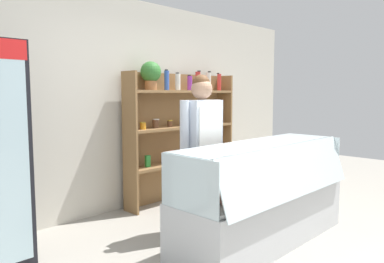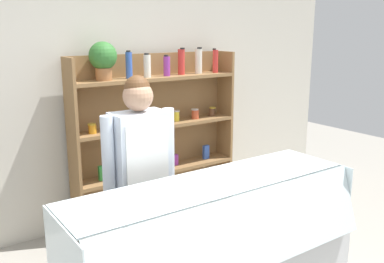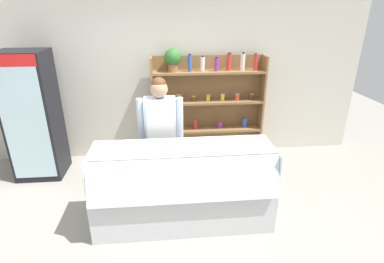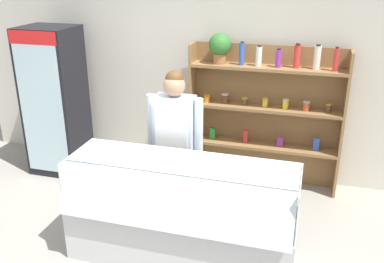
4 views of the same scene
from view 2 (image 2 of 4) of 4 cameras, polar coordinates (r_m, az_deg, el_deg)
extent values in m
cube|color=beige|center=(4.41, -14.76, 4.36)|extent=(6.80, 0.10, 2.70)
cube|color=olive|center=(4.67, -5.48, -0.58)|extent=(1.86, 0.02, 1.77)
cube|color=olive|center=(4.18, -15.47, -2.68)|extent=(0.03, 0.28, 1.77)
cube|color=olive|center=(5.06, 4.34, 0.54)|extent=(0.03, 0.28, 1.77)
cube|color=olive|center=(4.65, -4.53, -5.16)|extent=(1.80, 0.28, 0.04)
cube|color=olive|center=(4.52, -4.65, 0.81)|extent=(1.80, 0.28, 0.04)
cube|color=olive|center=(4.44, -4.77, 7.08)|extent=(1.80, 0.28, 0.04)
cylinder|color=#996038|center=(4.17, -11.69, 7.50)|extent=(0.16, 0.16, 0.12)
sphere|color=#30702D|center=(4.16, -11.80, 9.85)|extent=(0.27, 0.27, 0.27)
cylinder|color=#3356B2|center=(4.27, -8.40, 8.71)|extent=(0.07, 0.07, 0.26)
cylinder|color=black|center=(4.27, -8.49, 10.54)|extent=(0.04, 0.04, 0.02)
cylinder|color=silver|center=(4.36, -5.99, 8.66)|extent=(0.07, 0.07, 0.22)
cylinder|color=black|center=(4.36, -6.08, 10.24)|extent=(0.05, 0.05, 0.02)
cylinder|color=purple|center=(4.48, -3.38, 8.68)|extent=(0.07, 0.07, 0.20)
cylinder|color=black|center=(4.48, -3.48, 10.06)|extent=(0.05, 0.05, 0.02)
cylinder|color=red|center=(4.61, -1.43, 9.26)|extent=(0.07, 0.07, 0.27)
cylinder|color=black|center=(4.58, -1.28, 11.01)|extent=(0.05, 0.05, 0.02)
cylinder|color=silver|center=(4.73, 0.87, 9.37)|extent=(0.08, 0.08, 0.27)
cylinder|color=black|center=(4.71, 1.01, 11.07)|extent=(0.05, 0.05, 0.02)
cylinder|color=red|center=(4.82, 3.14, 9.32)|extent=(0.06, 0.06, 0.25)
cylinder|color=black|center=(4.83, 2.99, 10.91)|extent=(0.04, 0.04, 0.02)
cylinder|color=orange|center=(4.18, -13.18, 0.29)|extent=(0.08, 0.08, 0.08)
cylinder|color=gold|center=(4.19, -13.29, 0.95)|extent=(0.08, 0.08, 0.01)
cylinder|color=brown|center=(4.29, -10.46, 0.95)|extent=(0.08, 0.08, 0.11)
cylinder|color=silver|center=(4.27, -10.42, 1.71)|extent=(0.09, 0.09, 0.01)
cylinder|color=brown|center=(4.39, -7.50, 1.15)|extent=(0.07, 0.07, 0.08)
cylinder|color=gold|center=(4.38, -7.50, 1.74)|extent=(0.07, 0.07, 0.01)
cylinder|color=yellow|center=(4.52, -4.79, 1.71)|extent=(0.07, 0.07, 0.10)
cylinder|color=gold|center=(4.49, -4.69, 2.38)|extent=(0.07, 0.07, 0.01)
cylinder|color=yellow|center=(4.63, -2.14, 2.06)|extent=(0.07, 0.07, 0.11)
cylinder|color=silver|center=(4.62, -2.10, 2.76)|extent=(0.07, 0.07, 0.01)
cylinder|color=#BF4C2D|center=(4.75, 0.44, 2.30)|extent=(0.08, 0.08, 0.10)
cylinder|color=silver|center=(4.75, 0.36, 2.96)|extent=(0.08, 0.08, 0.01)
cylinder|color=brown|center=(4.92, 2.65, 2.63)|extent=(0.07, 0.07, 0.09)
cylinder|color=gold|center=(4.90, 2.76, 3.19)|extent=(0.07, 0.07, 0.01)
cube|color=#2D8C38|center=(4.35, -11.90, -5.45)|extent=(0.07, 0.04, 0.15)
cube|color=red|center=(4.52, -6.90, -4.41)|extent=(0.06, 0.04, 0.17)
cube|color=purple|center=(4.73, -2.31, -3.80)|extent=(0.07, 0.04, 0.12)
cube|color=#3356B2|center=(4.96, 1.87, -2.75)|extent=(0.07, 0.04, 0.16)
cube|color=white|center=(3.06, 3.12, -14.66)|extent=(2.06, 0.62, 0.03)
cube|color=silver|center=(2.75, 7.39, -13.38)|extent=(2.08, 0.16, 0.47)
cube|color=silver|center=(2.92, 2.62, -6.83)|extent=(2.08, 0.52, 0.01)
cube|color=silver|center=(2.53, -16.72, -16.42)|extent=(0.01, 0.64, 0.45)
cube|color=silver|center=(3.67, 16.29, -6.83)|extent=(0.01, 0.64, 0.45)
cube|color=tan|center=(2.80, -9.27, -16.82)|extent=(0.16, 0.11, 0.05)
cube|color=tan|center=(2.89, -5.15, -15.68)|extent=(0.17, 0.14, 0.05)
cube|color=tan|center=(2.99, -1.34, -14.54)|extent=(0.16, 0.11, 0.05)
cube|color=white|center=(2.84, 1.04, -16.13)|extent=(0.05, 0.03, 0.02)
cube|color=tan|center=(3.10, 2.18, -13.46)|extent=(0.16, 0.10, 0.05)
cube|color=white|center=(2.96, 4.64, -14.87)|extent=(0.05, 0.03, 0.02)
cube|color=tan|center=(3.23, 5.40, -12.42)|extent=(0.16, 0.13, 0.04)
cube|color=white|center=(3.09, 7.91, -13.66)|extent=(0.05, 0.03, 0.02)
cube|color=beige|center=(3.36, 8.35, -11.33)|extent=(0.17, 0.13, 0.05)
cube|color=white|center=(3.23, 10.88, -12.51)|extent=(0.05, 0.03, 0.02)
cube|color=tan|center=(3.51, 11.04, -10.42)|extent=(0.16, 0.14, 0.05)
cube|color=white|center=(3.38, 13.56, -11.44)|extent=(0.05, 0.03, 0.02)
cube|color=tan|center=(3.66, 13.50, -9.48)|extent=(0.16, 0.11, 0.05)
cube|color=white|center=(3.54, 16.00, -10.43)|extent=(0.05, 0.03, 0.02)
cylinder|color=white|center=(3.29, 11.47, -10.82)|extent=(0.07, 0.07, 0.18)
cylinder|color=white|center=(3.35, 12.70, -9.94)|extent=(0.07, 0.07, 0.24)
cylinder|color=#4C4233|center=(3.44, -7.99, -14.82)|extent=(0.13, 0.13, 0.78)
cylinder|color=#4C4233|center=(3.51, -5.33, -14.11)|extent=(0.13, 0.13, 0.78)
cube|color=silver|center=(3.20, -6.99, -3.09)|extent=(0.41, 0.24, 0.65)
cube|color=white|center=(3.22, -5.75, -9.53)|extent=(0.34, 0.01, 1.21)
cylinder|color=silver|center=(3.09, -11.14, -3.24)|extent=(0.09, 0.09, 0.58)
cylinder|color=silver|center=(3.31, -3.15, -1.86)|extent=(0.09, 0.09, 0.58)
sphere|color=tan|center=(3.11, -7.22, 4.71)|extent=(0.22, 0.22, 0.22)
sphere|color=brown|center=(3.11, -7.34, 5.74)|extent=(0.19, 0.19, 0.19)
camera|label=1|loc=(1.52, -117.60, -26.35)|focal=35.00mm
camera|label=3|loc=(1.83, 90.99, 15.54)|focal=28.00mm
camera|label=4|loc=(3.03, 81.48, 15.28)|focal=40.00mm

